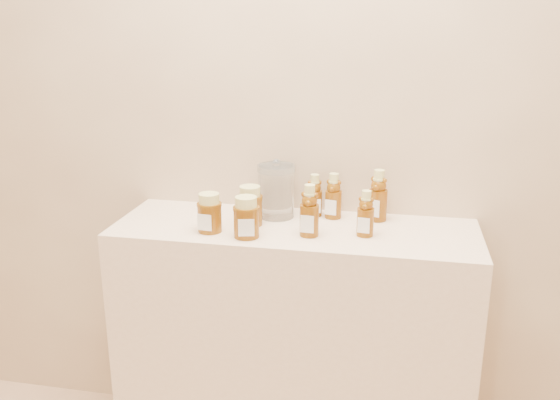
% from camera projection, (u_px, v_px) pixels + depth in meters
% --- Properties ---
extents(wall_back, '(3.50, 0.02, 2.70)m').
position_uv_depth(wall_back, '(306.00, 83.00, 2.01)').
color(wall_back, tan).
rests_on(wall_back, ground).
extents(display_table, '(1.20, 0.40, 0.90)m').
position_uv_depth(display_table, '(294.00, 347.00, 2.09)').
color(display_table, beige).
rests_on(display_table, ground).
extents(bear_bottle_back_left, '(0.07, 0.07, 0.17)m').
position_uv_depth(bear_bottle_back_left, '(315.00, 192.00, 2.04)').
color(bear_bottle_back_left, '#603107').
rests_on(bear_bottle_back_left, display_table).
extents(bear_bottle_back_mid, '(0.07, 0.07, 0.18)m').
position_uv_depth(bear_bottle_back_mid, '(334.00, 193.00, 2.02)').
color(bear_bottle_back_mid, '#603107').
rests_on(bear_bottle_back_mid, display_table).
extents(bear_bottle_back_right, '(0.09, 0.09, 0.20)m').
position_uv_depth(bear_bottle_back_right, '(378.00, 192.00, 1.99)').
color(bear_bottle_back_right, '#603107').
rests_on(bear_bottle_back_right, display_table).
extents(bear_bottle_front_left, '(0.07, 0.07, 0.19)m').
position_uv_depth(bear_bottle_front_left, '(309.00, 207.00, 1.85)').
color(bear_bottle_front_left, '#603107').
rests_on(bear_bottle_front_left, display_table).
extents(bear_bottle_front_right, '(0.06, 0.06, 0.17)m').
position_uv_depth(bear_bottle_front_right, '(366.00, 210.00, 1.85)').
color(bear_bottle_front_right, '#603107').
rests_on(bear_bottle_front_right, display_table).
extents(honey_jar_left, '(0.09, 0.09, 0.13)m').
position_uv_depth(honey_jar_left, '(210.00, 213.00, 1.89)').
color(honey_jar_left, '#603107').
rests_on(honey_jar_left, display_table).
extents(honey_jar_back, '(0.10, 0.10, 0.13)m').
position_uv_depth(honey_jar_back, '(250.00, 206.00, 1.96)').
color(honey_jar_back, '#603107').
rests_on(honey_jar_back, display_table).
extents(honey_jar_front, '(0.10, 0.10, 0.13)m').
position_uv_depth(honey_jar_front, '(246.00, 217.00, 1.85)').
color(honey_jar_front, '#603107').
rests_on(honey_jar_front, display_table).
extents(glass_canister, '(0.17, 0.17, 0.20)m').
position_uv_depth(glass_canister, '(276.00, 189.00, 2.03)').
color(glass_canister, white).
rests_on(glass_canister, display_table).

